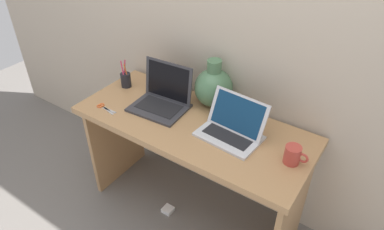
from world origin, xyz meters
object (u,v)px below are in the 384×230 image
(laptop_right, at_px, (233,126))
(pen_cup, at_px, (126,80))
(scissors, at_px, (104,107))
(coffee_mug, at_px, (293,155))
(power_brick, at_px, (168,210))
(laptop_left, at_px, (163,95))
(green_vase, at_px, (214,87))

(laptop_right, relative_size, pen_cup, 1.87)
(laptop_right, xyz_separation_m, scissors, (-0.77, -0.21, -0.05))
(coffee_mug, height_order, power_brick, coffee_mug)
(laptop_right, distance_m, power_brick, 0.89)
(laptop_left, xyz_separation_m, green_vase, (0.24, 0.18, 0.05))
(coffee_mug, xyz_separation_m, power_brick, (-0.72, -0.11, -0.79))
(laptop_right, relative_size, power_brick, 4.98)
(scissors, bearing_deg, laptop_left, 39.33)
(laptop_right, relative_size, scissors, 2.36)
(coffee_mug, relative_size, scissors, 0.81)
(power_brick, bearing_deg, green_vase, 69.19)
(laptop_left, distance_m, laptop_right, 0.49)
(laptop_left, xyz_separation_m, coffee_mug, (0.84, -0.05, -0.02))
(laptop_left, xyz_separation_m, power_brick, (0.12, -0.16, -0.81))
(green_vase, distance_m, scissors, 0.68)
(scissors, bearing_deg, power_brick, 10.13)
(laptop_right, height_order, coffee_mug, laptop_right)
(pen_cup, relative_size, power_brick, 2.66)
(laptop_left, height_order, power_brick, laptop_left)
(laptop_left, bearing_deg, scissors, -140.67)
(green_vase, bearing_deg, laptop_right, -38.60)
(laptop_left, distance_m, power_brick, 0.83)
(laptop_right, bearing_deg, scissors, -164.50)
(green_vase, height_order, coffee_mug, green_vase)
(laptop_left, distance_m, coffee_mug, 0.84)
(coffee_mug, distance_m, power_brick, 1.07)
(pen_cup, xyz_separation_m, scissors, (0.06, -0.27, -0.05))
(laptop_right, xyz_separation_m, green_vase, (-0.24, 0.19, 0.07))
(green_vase, xyz_separation_m, power_brick, (-0.13, -0.34, -0.86))
(laptop_left, bearing_deg, laptop_right, -2.09)
(green_vase, bearing_deg, coffee_mug, -21.24)
(power_brick, bearing_deg, coffee_mug, 8.36)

